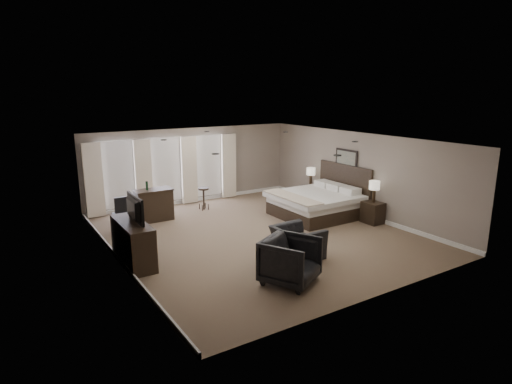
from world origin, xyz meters
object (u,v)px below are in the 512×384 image
nightstand_far (310,194)px  dresser (133,243)px  desk_chair (123,215)px  bar_stool_right (204,199)px  lamp_far (311,177)px  bed (318,192)px  armchair_far (290,258)px  nightstand_near (373,213)px  armchair_near (298,237)px  lamp_near (374,192)px  bar_counter (154,205)px  bar_stool_left (123,209)px  tv (131,219)px

nightstand_far → dresser: (-6.92, -2.12, 0.20)m
dresser → desk_chair: size_ratio=1.52×
bar_stool_right → lamp_far: bearing=-17.2°
nightstand_far → bed: bearing=-121.5°
bed → armchair_far: bearing=-136.9°
bed → nightstand_far: bearing=58.5°
bed → nightstand_near: (0.89, -1.45, -0.45)m
armchair_near → nightstand_near: bearing=-76.2°
lamp_near → armchair_far: size_ratio=0.61×
lamp_far → bar_counter: size_ratio=0.57×
dresser → armchair_near: bearing=-26.0°
bed → bar_stool_right: bearing=136.7°
lamp_far → desk_chair: bearing=179.5°
bar_stool_left → desk_chair: size_ratio=0.66×
lamp_far → bar_stool_right: 3.82m
bar_counter → armchair_near: bearing=-67.7°
tv → bar_stool_left: 3.51m
armchair_near → dresser: bearing=63.6°
bed → bar_stool_right: bed is taller
nightstand_far → lamp_far: (0.00, 0.00, 0.61)m
dresser → bar_stool_right: dresser is taller
bar_stool_left → bar_stool_right: bar_stool_right is taller
bed → bar_counter: 5.06m
nightstand_near → desk_chair: desk_chair is taller
nightstand_near → armchair_far: armchair_far is taller
bar_counter → bar_stool_left: size_ratio=1.53×
armchair_far → bar_stool_left: size_ratio=1.44×
desk_chair → armchair_far: bearing=115.5°
bed → bar_stool_left: bed is taller
armchair_far → bar_stool_right: size_ratio=1.42×
nightstand_far → bar_stool_left: (-6.21, 1.25, 0.07)m
nightstand_far → armchair_near: armchair_near is taller
nightstand_far → desk_chair: (-6.54, 0.06, 0.26)m
nightstand_far → lamp_far: bearing=0.0°
bar_stool_right → lamp_near: bearing=-48.0°
lamp_near → bar_stool_left: lamp_near is taller
nightstand_near → lamp_far: size_ratio=1.00×
bar_stool_left → desk_chair: bearing=-105.4°
bar_stool_left → desk_chair: (-0.33, -1.20, 0.19)m
armchair_far → desk_chair: size_ratio=0.94×
bar_stool_right → bed: bearing=-43.3°
nightstand_far → bar_counter: (-5.40, 0.83, 0.19)m
tv → armchair_far: tv is taller
armchair_near → bar_counter: bar_counter is taller
bar_stool_right → dresser: bearing=-135.7°
bed → armchair_far: (-3.62, -3.39, -0.24)m
armchair_far → bar_stool_left: 6.32m
bar_counter → dresser: bearing=-117.2°
dresser → bar_counter: (1.52, 2.95, -0.01)m
nightstand_near → dresser: dresser is taller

